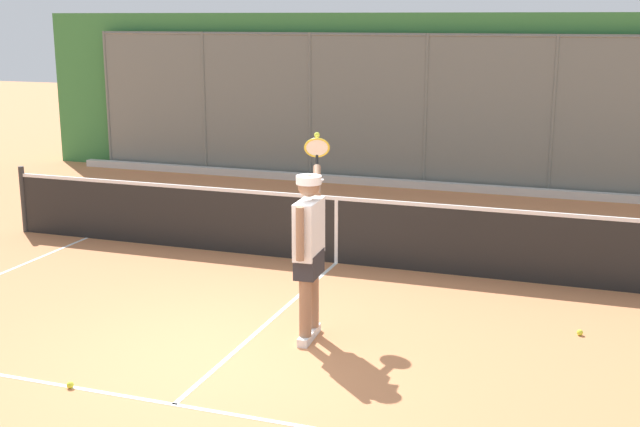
# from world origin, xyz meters

# --- Properties ---
(ground_plane) EXTENTS (60.00, 60.00, 0.00)m
(ground_plane) POSITION_xyz_m (0.00, 0.00, 0.00)
(ground_plane) COLOR #C67A4C
(court_line_markings) EXTENTS (8.31, 8.49, 0.01)m
(court_line_markings) POSITION_xyz_m (0.00, 1.44, 0.00)
(court_line_markings) COLOR white
(court_line_markings) RESTS_ON ground
(fence_backdrop) EXTENTS (17.82, 1.37, 3.47)m
(fence_backdrop) POSITION_xyz_m (-0.00, -9.93, 1.72)
(fence_backdrop) COLOR slate
(fence_backdrop) RESTS_ON ground
(tennis_net) EXTENTS (10.67, 0.09, 1.07)m
(tennis_net) POSITION_xyz_m (0.00, -3.59, 0.49)
(tennis_net) COLOR #2D2D2D
(tennis_net) RESTS_ON ground
(tennis_player) EXTENTS (0.53, 1.45, 2.09)m
(tennis_player) POSITION_xyz_m (-0.60, -0.81, 1.07)
(tennis_player) COLOR silver
(tennis_player) RESTS_ON ground
(tennis_ball_near_net) EXTENTS (0.07, 0.07, 0.07)m
(tennis_ball_near_net) POSITION_xyz_m (-3.36, -1.87, 0.03)
(tennis_ball_near_net) COLOR #CCDB33
(tennis_ball_near_net) RESTS_ON ground
(tennis_ball_near_baseline) EXTENTS (0.07, 0.07, 0.07)m
(tennis_ball_near_baseline) POSITION_xyz_m (1.08, 1.09, 0.03)
(tennis_ball_near_baseline) COLOR #CCDB33
(tennis_ball_near_baseline) RESTS_ON ground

